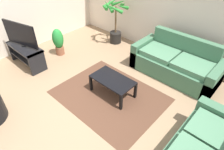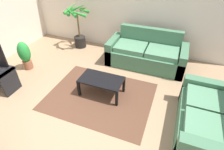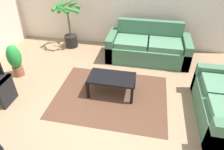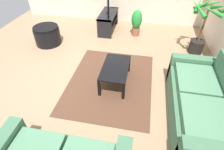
% 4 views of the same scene
% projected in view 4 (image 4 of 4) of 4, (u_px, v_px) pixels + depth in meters
% --- Properties ---
extents(ground_plane, '(6.60, 6.60, 0.00)m').
position_uv_depth(ground_plane, '(84.00, 72.00, 4.03)').
color(ground_plane, '#937556').
extents(couch_main, '(2.01, 0.90, 0.90)m').
position_uv_depth(couch_main, '(203.00, 106.00, 2.88)').
color(couch_main, '#3F6B4C').
rests_on(couch_main, ground).
extents(tv_stand, '(1.10, 0.45, 0.54)m').
position_uv_depth(tv_stand, '(108.00, 19.00, 5.44)').
color(tv_stand, black).
rests_on(tv_stand, ground).
extents(tv, '(0.99, 0.28, 0.61)m').
position_uv_depth(tv, '(108.00, 2.00, 5.11)').
color(tv, black).
rests_on(tv, tv_stand).
extents(coffee_table, '(0.90, 0.51, 0.40)m').
position_uv_depth(coffee_table, '(115.00, 69.00, 3.55)').
color(coffee_table, black).
rests_on(coffee_table, ground).
extents(area_rug, '(2.20, 1.70, 0.01)m').
position_uv_depth(area_rug, '(111.00, 81.00, 3.78)').
color(area_rug, '#513323').
rests_on(area_rug, ground).
extents(potted_palm, '(0.78, 0.76, 1.30)m').
position_uv_depth(potted_palm, '(201.00, 30.00, 4.28)').
color(potted_palm, black).
rests_on(potted_palm, ground).
extents(potted_plant_small, '(0.30, 0.30, 0.75)m').
position_uv_depth(potted_plant_small, '(137.00, 22.00, 5.15)').
color(potted_plant_small, brown).
rests_on(potted_plant_small, ground).
extents(ottoman, '(0.68, 0.68, 0.49)m').
position_uv_depth(ottoman, '(47.00, 35.00, 4.86)').
color(ottoman, black).
rests_on(ottoman, ground).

